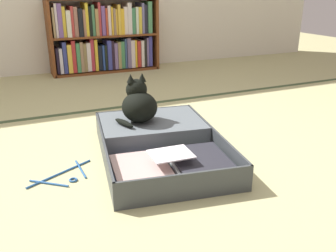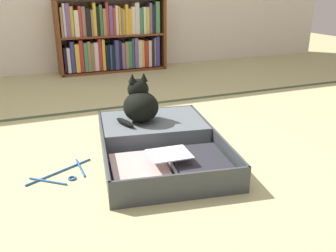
# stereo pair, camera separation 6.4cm
# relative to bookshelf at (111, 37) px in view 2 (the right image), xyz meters

# --- Properties ---
(ground_plane) EXTENTS (10.00, 10.00, 0.00)m
(ground_plane) POSITION_rel_bookshelf_xyz_m (-0.36, -2.25, -0.36)
(ground_plane) COLOR tan
(tatami_border) EXTENTS (4.80, 0.05, 0.00)m
(tatami_border) POSITION_rel_bookshelf_xyz_m (-0.36, -1.30, -0.36)
(tatami_border) COLOR #39492D
(tatami_border) RESTS_ON ground_plane
(bookshelf) EXTENTS (1.14, 0.27, 0.77)m
(bookshelf) POSITION_rel_bookshelf_xyz_m (0.00, 0.00, 0.00)
(bookshelf) COLOR brown
(bookshelf) RESTS_ON ground_plane
(open_suitcase) EXTENTS (0.75, 1.00, 0.13)m
(open_suitcase) POSITION_rel_bookshelf_xyz_m (-0.27, -2.15, -0.31)
(open_suitcase) COLOR #393E41
(open_suitcase) RESTS_ON ground_plane
(black_cat) EXTENTS (0.25, 0.23, 0.27)m
(black_cat) POSITION_rel_bookshelf_xyz_m (-0.32, -1.98, -0.13)
(black_cat) COLOR black
(black_cat) RESTS_ON open_suitcase
(clothes_hanger) EXTENTS (0.33, 0.25, 0.01)m
(clothes_hanger) POSITION_rel_bookshelf_xyz_m (-0.80, -2.25, -0.36)
(clothes_hanger) COLOR #255594
(clothes_hanger) RESTS_ON ground_plane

